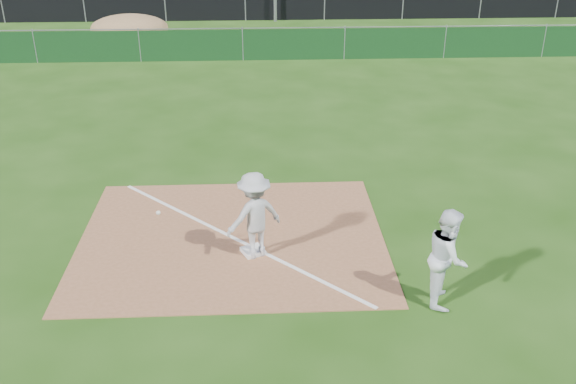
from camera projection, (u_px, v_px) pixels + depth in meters
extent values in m
plane|color=#1D430E|center=(241.00, 99.00, 20.83)|extent=(90.00, 90.00, 0.00)
cube|color=brown|center=(232.00, 238.00, 12.75)|extent=(6.00, 5.00, 0.02)
cube|color=white|center=(232.00, 237.00, 12.74)|extent=(5.01, 5.01, 0.01)
cube|color=black|center=(243.00, 45.00, 25.05)|extent=(44.00, 0.05, 1.20)
ellipsoid|color=olive|center=(130.00, 28.00, 27.99)|extent=(3.38, 2.60, 1.17)
cube|color=black|center=(245.00, 2.00, 32.10)|extent=(46.00, 0.04, 1.80)
cube|color=black|center=(247.00, 3.00, 36.98)|extent=(46.00, 9.00, 0.01)
cube|color=white|center=(253.00, 251.00, 12.20)|extent=(0.51, 0.51, 0.08)
imported|color=silver|center=(254.00, 216.00, 11.78)|extent=(1.26, 1.07, 1.69)
sphere|color=white|center=(158.00, 213.00, 11.45)|extent=(0.08, 0.08, 0.08)
imported|color=white|center=(448.00, 257.00, 10.51)|extent=(0.82, 0.96, 1.72)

